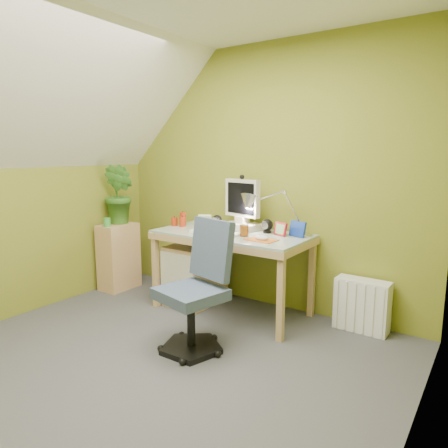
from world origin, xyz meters
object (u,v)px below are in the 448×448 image
Objects in this scene: desk_lamp at (287,202)px; potted_plant at (120,194)px; radiator at (362,305)px; desk at (231,272)px; task_chair at (191,293)px; monitor at (242,199)px; side_ledge at (119,257)px.

desk_lamp is 0.90× the size of potted_plant.
desk_lamp reaches higher than radiator.
task_chair reaches higher than desk.
radiator is (1.10, 0.07, -0.81)m from monitor.
desk_lamp reaches higher than desk.
desk is at bearing 5.36° from side_ledge.
monitor reaches higher than task_chair.
side_ledge is 0.66m from potted_plant.
potted_plant reaches higher than radiator.
desk_lamp is 1.94m from side_ledge.
desk is 1.56× the size of task_chair.
radiator is at bearing 8.77° from side_ledge.
potted_plant is 1.47× the size of radiator.
desk is at bearing -158.42° from desk_lamp.
monitor is at bearing 179.78° from desk_lamp.
potted_plant is (-1.79, -0.26, -0.01)m from desk_lamp.
desk is 1.49m from potted_plant.
task_chair is (0.17, -0.80, 0.07)m from desk.
task_chair is (1.52, -0.72, -0.56)m from potted_plant.
desk is at bearing 115.52° from task_chair.
desk reaches higher than radiator.
monitor is 0.45m from desk_lamp.
monitor is 1.53m from side_ledge.
side_ledge is at bearing -170.00° from radiator.
potted_plant is 2.59m from radiator.
desk is 2.19× the size of potted_plant.
task_chair is at bearing -130.22° from radiator.
radiator is (2.45, 0.38, -0.13)m from side_ledge.
side_ledge reaches higher than radiator.
monitor is 0.83× the size of side_ledge.
radiator is at bearing 61.83° from task_chair.
desk_lamp is at bearing 22.47° from desk.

